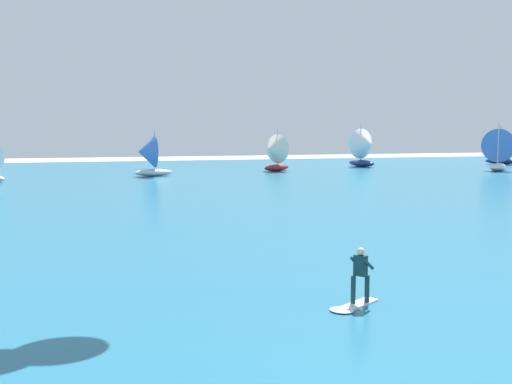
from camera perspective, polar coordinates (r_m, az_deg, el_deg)
ocean at (r=50.12m, az=-10.74°, el=-0.02°), size 160.00×90.00×0.10m
kitesurfer at (r=18.21m, az=9.24°, el=-8.46°), size 1.94×1.55×1.67m
sailboat_trailing at (r=81.10m, az=10.01°, el=4.09°), size 4.31×4.91×5.52m
sailboat_leading at (r=78.64m, az=21.50°, el=3.70°), size 4.90×4.81×5.51m
sailboat_far_right at (r=65.38m, az=-9.92°, el=3.33°), size 4.12×3.53×4.75m
sailboat_mid_left at (r=91.83m, az=22.07°, el=3.87°), size 4.47×4.69×5.23m
sailboat_center_horizon at (r=71.83m, az=1.61°, el=3.68°), size 4.33×3.98×4.81m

